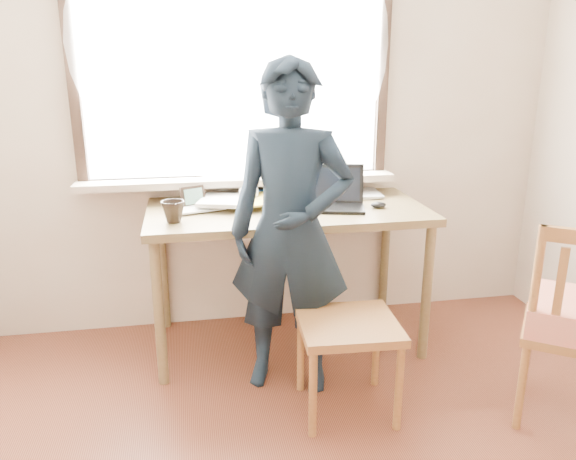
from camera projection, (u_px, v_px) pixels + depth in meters
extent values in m
cube|color=beige|center=(269.00, 114.00, 3.32)|extent=(3.50, 0.02, 2.60)
cube|color=white|center=(234.00, 62.00, 3.18)|extent=(1.70, 0.01, 1.30)
cube|color=black|center=(238.00, 180.00, 3.37)|extent=(1.82, 0.06, 0.06)
cube|color=black|center=(71.00, 62.00, 3.01)|extent=(0.06, 0.06, 1.30)
cube|color=black|center=(383.00, 61.00, 3.32)|extent=(0.06, 0.06, 1.30)
cube|color=beige|center=(239.00, 180.00, 3.30)|extent=(1.85, 0.20, 0.04)
cube|color=white|center=(235.00, 43.00, 3.08)|extent=(1.95, 0.02, 1.65)
cube|color=brown|center=(287.00, 211.00, 3.12)|extent=(1.54, 0.77, 0.04)
cylinder|color=brown|center=(159.00, 314.00, 2.81)|extent=(0.05, 0.05, 0.78)
cylinder|color=brown|center=(163.00, 268.00, 3.43)|extent=(0.05, 0.05, 0.78)
cylinder|color=brown|center=(427.00, 293.00, 3.06)|extent=(0.05, 0.05, 0.78)
cylinder|color=brown|center=(385.00, 254.00, 3.68)|extent=(0.05, 0.05, 0.78)
cube|color=black|center=(334.00, 207.00, 3.08)|extent=(0.38, 0.31, 0.02)
cube|color=black|center=(334.00, 184.00, 3.16)|extent=(0.34, 0.15, 0.22)
cube|color=black|center=(334.00, 184.00, 3.16)|extent=(0.30, 0.12, 0.18)
cube|color=black|center=(334.00, 207.00, 3.07)|extent=(0.32, 0.20, 0.00)
imported|color=white|center=(249.00, 196.00, 3.20)|extent=(0.15, 0.15, 0.09)
imported|color=black|center=(173.00, 212.00, 2.83)|extent=(0.14, 0.14, 0.11)
ellipsoid|color=black|center=(378.00, 205.00, 3.11)|extent=(0.09, 0.06, 0.03)
cube|color=gold|center=(210.00, 200.00, 3.25)|extent=(0.35, 0.36, 0.02)
cube|color=white|center=(200.00, 197.00, 3.29)|extent=(0.35, 0.36, 0.02)
cube|color=white|center=(199.00, 206.00, 3.10)|extent=(0.35, 0.34, 0.00)
cube|color=white|center=(278.00, 196.00, 3.28)|extent=(0.20, 0.27, 0.02)
cube|color=white|center=(277.00, 196.00, 3.29)|extent=(0.28, 0.32, 0.01)
cube|color=white|center=(274.00, 195.00, 3.26)|extent=(0.33, 0.27, 0.02)
cube|color=white|center=(267.00, 191.00, 3.36)|extent=(0.28, 0.32, 0.02)
cube|color=white|center=(193.00, 202.00, 3.13)|extent=(0.36, 0.36, 0.00)
cube|color=#3878B8|center=(275.00, 195.00, 3.22)|extent=(0.31, 0.32, 0.02)
imported|color=white|center=(208.00, 200.00, 3.23)|extent=(0.21, 0.28, 0.03)
imported|color=white|center=(348.00, 194.00, 3.39)|extent=(0.21, 0.27, 0.02)
cube|color=black|center=(193.00, 198.00, 3.11)|extent=(0.13, 0.07, 0.11)
cube|color=#517835|center=(193.00, 198.00, 3.11)|extent=(0.10, 0.05, 0.08)
cube|color=#945F30|center=(348.00, 325.00, 2.58)|extent=(0.47, 0.46, 0.04)
cylinder|color=#945F30|center=(313.00, 394.00, 2.45)|extent=(0.04, 0.04, 0.42)
cylinder|color=#945F30|center=(301.00, 352.00, 2.80)|extent=(0.04, 0.04, 0.42)
cylinder|color=#945F30|center=(399.00, 388.00, 2.50)|extent=(0.04, 0.04, 0.42)
cylinder|color=#945F30|center=(376.00, 348.00, 2.85)|extent=(0.04, 0.04, 0.42)
cylinder|color=#945F30|center=(527.00, 351.00, 2.82)|extent=(0.04, 0.04, 0.42)
cylinder|color=#945F30|center=(521.00, 387.00, 2.51)|extent=(0.04, 0.04, 0.42)
cylinder|color=#945F30|center=(536.00, 284.00, 2.35)|extent=(0.04, 0.04, 0.51)
cube|color=#945F30|center=(559.00, 294.00, 2.32)|extent=(0.04, 0.04, 0.41)
imported|color=black|center=(291.00, 231.00, 2.71)|extent=(0.69, 0.56, 1.64)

